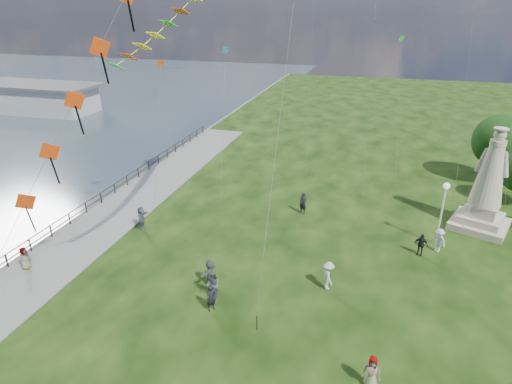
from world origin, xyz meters
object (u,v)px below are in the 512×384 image
(person_5, at_px, (142,218))
(person_11, at_px, (210,272))
(person_6, at_px, (303,203))
(person_1, at_px, (213,285))
(person_4, at_px, (372,372))
(person_2, at_px, (328,276))
(person_10, at_px, (25,259))
(statue, at_px, (487,192))
(lamppost, at_px, (444,201))
(person_0, at_px, (211,298))
(person_9, at_px, (421,244))
(person_8, at_px, (439,240))
(pier_pavilion, at_px, (12,96))

(person_5, xyz_separation_m, person_11, (7.48, -5.11, -0.05))
(person_5, relative_size, person_11, 1.06)
(person_6, bearing_deg, person_1, -85.75)
(person_5, xyz_separation_m, person_6, (11.07, 5.84, -0.01))
(person_4, bearing_deg, person_2, 113.69)
(person_6, height_order, person_10, person_6)
(statue, bearing_deg, lamppost, -112.27)
(lamppost, distance_m, person_0, 16.82)
(person_0, height_order, person_5, person_5)
(statue, height_order, person_4, statue)
(person_9, bearing_deg, person_1, -132.43)
(person_1, bearing_deg, person_2, 75.91)
(person_2, bearing_deg, person_4, 177.56)
(person_2, relative_size, person_8, 1.04)
(person_4, relative_size, person_5, 0.92)
(person_2, bearing_deg, person_6, -6.09)
(person_2, bearing_deg, person_5, 51.07)
(person_5, bearing_deg, person_10, 135.43)
(pier_pavilion, xyz_separation_m, person_1, (49.37, -37.19, -0.95))
(statue, bearing_deg, pier_pavilion, -178.69)
(person_8, distance_m, person_10, 26.92)
(person_2, xyz_separation_m, person_4, (2.74, -6.59, -0.06))
(person_0, xyz_separation_m, person_1, (-0.30, 0.97, 0.11))
(pier_pavilion, relative_size, person_6, 17.01)
(statue, relative_size, person_8, 4.53)
(lamppost, xyz_separation_m, person_11, (-13.43, -8.80, -2.51))
(person_0, relative_size, person_11, 0.94)
(statue, xyz_separation_m, person_4, (-7.21, -17.33, -2.08))
(person_9, bearing_deg, person_8, 46.17)
(pier_pavilion, bearing_deg, statue, -19.87)
(person_6, bearing_deg, person_10, -122.31)
(person_4, distance_m, person_11, 10.79)
(person_9, bearing_deg, pier_pavilion, 166.86)
(person_4, bearing_deg, lamppost, 75.38)
(person_10, xyz_separation_m, person_11, (11.72, 1.82, 0.08))
(pier_pavilion, bearing_deg, person_8, -24.40)
(person_10, bearing_deg, person_5, -34.49)
(person_9, bearing_deg, person_0, -128.62)
(person_6, distance_m, person_10, 19.94)
(person_0, height_order, person_11, person_11)
(statue, bearing_deg, person_0, -116.32)
(statue, bearing_deg, person_4, -91.42)
(statue, height_order, person_8, statue)
(person_8, bearing_deg, person_9, -100.04)
(person_5, bearing_deg, person_11, -137.42)
(person_4, height_order, person_6, person_6)
(person_0, xyz_separation_m, person_9, (11.30, 9.18, -0.01))
(lamppost, distance_m, person_4, 14.57)
(lamppost, bearing_deg, person_4, -105.70)
(person_0, xyz_separation_m, person_4, (8.60, -2.84, 0.03))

